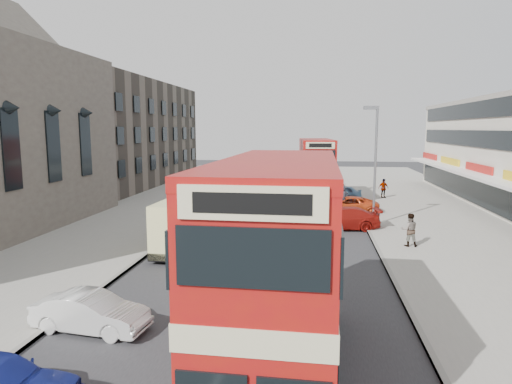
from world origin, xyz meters
The scene contains 18 objects.
ground centered at (0.00, 0.00, 0.00)m, with size 160.00×160.00×0.00m, color #28282B.
road_surface centered at (0.00, 20.00, 0.01)m, with size 12.00×90.00×0.01m, color #28282B.
pavement_right centered at (12.00, 20.00, 0.07)m, with size 12.00×90.00×0.15m, color gray.
pavement_left centered at (-12.00, 20.00, 0.07)m, with size 12.00×90.00×0.15m, color gray.
kerb_left centered at (-6.10, 20.00, 0.07)m, with size 0.20×90.00×0.16m, color gray.
kerb_right centered at (6.10, 20.00, 0.07)m, with size 0.20×90.00×0.16m, color gray.
brick_terrace centered at (-22.00, 38.00, 6.00)m, with size 14.00×28.00×12.00m, color #66594C.
street_lamp centered at (6.52, 18.00, 4.78)m, with size 1.00×0.20×8.12m.
bus_main centered at (1.72, -1.26, 3.00)m, with size 2.99×10.37×5.69m.
bus_second centered at (2.69, 27.83, 2.90)m, with size 3.42×10.06×5.50m.
coach centered at (-3.92, 12.71, 1.60)m, with size 3.03×10.30×2.70m.
car_left_front centered at (-4.63, 0.62, 0.64)m, with size 1.35×3.88×1.28m, color silver.
car_right_a centered at (4.40, 16.98, 0.73)m, with size 2.05×5.04×1.46m, color maroon.
car_right_b centered at (5.17, 22.68, 0.67)m, with size 2.22×4.81×1.34m, color red.
car_right_c centered at (5.09, 29.79, 0.65)m, with size 1.54×3.83×1.30m, color #5D90BA.
pedestrian_near centered at (7.87, 12.55, 1.09)m, with size 0.69×0.47×1.87m, color gray.
pedestrian_far centered at (9.03, 30.30, 1.06)m, with size 1.06×0.44×1.82m, color gray.
cyclist centered at (4.93, 22.87, 0.72)m, with size 0.67×1.65×2.09m.
Camera 1 is at (2.62, -12.47, 6.65)m, focal length 31.21 mm.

